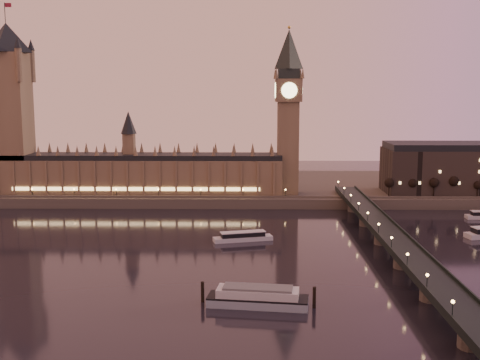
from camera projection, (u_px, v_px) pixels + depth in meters
name	position (u px, v px, depth m)	size (l,w,h in m)	color
ground	(181.00, 254.00, 263.54)	(700.00, 700.00, 0.00)	black
far_embankment	(249.00, 187.00, 425.75)	(560.00, 130.00, 6.00)	#423D35
palace_of_westminster	(139.00, 169.00, 380.53)	(180.00, 26.62, 52.00)	brown
victoria_tower	(10.00, 99.00, 375.17)	(31.68, 31.68, 118.00)	brown
big_ben	(288.00, 102.00, 372.74)	(17.68, 17.68, 104.00)	brown
westminster_bridge	(391.00, 243.00, 261.29)	(13.20, 260.00, 15.30)	black
bare_tree_0	(391.00, 184.00, 367.38)	(5.39, 5.39, 10.95)	black
bare_tree_1	(412.00, 184.00, 367.17)	(5.39, 5.39, 10.95)	black
bare_tree_2	(434.00, 184.00, 366.97)	(5.39, 5.39, 10.95)	black
bare_tree_3	(455.00, 184.00, 366.77)	(5.39, 5.39, 10.95)	black
bare_tree_4	(477.00, 184.00, 366.56)	(5.39, 5.39, 10.95)	black
cruise_boat_a	(243.00, 237.00, 286.55)	(28.93, 13.17, 4.53)	silver
moored_barge	(258.00, 297.00, 200.28)	(38.52, 13.58, 7.12)	#8294A6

